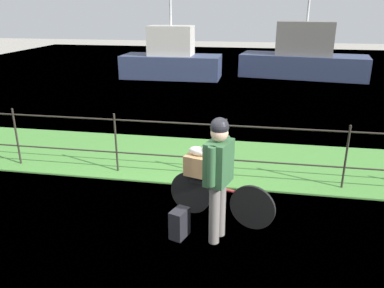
{
  "coord_description": "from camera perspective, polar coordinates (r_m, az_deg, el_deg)",
  "views": [
    {
      "loc": [
        1.51,
        -4.21,
        2.94
      ],
      "look_at": [
        0.53,
        1.31,
        0.9
      ],
      "focal_mm": 35.63,
      "sensor_mm": 36.0,
      "label": 1
    }
  ],
  "objects": [
    {
      "name": "wooden_crate",
      "position": [
        5.45,
        0.89,
        -3.15
      ],
      "size": [
        0.4,
        0.36,
        0.3
      ],
      "primitive_type": "cube",
      "rotation": [
        0.0,
        0.0,
        -0.3
      ],
      "color": "#A87F51",
      "rests_on": "bicycle_main"
    },
    {
      "name": "grass_strip",
      "position": [
        7.79,
        -1.87,
        -2.08
      ],
      "size": [
        27.0,
        2.4,
        0.03
      ],
      "primitive_type": "cube",
      "color": "#478438",
      "rests_on": "ground"
    },
    {
      "name": "iron_fence",
      "position": [
        6.77,
        -3.43,
        0.3
      ],
      "size": [
        18.04,
        0.04,
        1.14
      ],
      "color": "#28231E",
      "rests_on": "ground"
    },
    {
      "name": "terrier_dog",
      "position": [
        5.36,
        1.14,
        -0.98
      ],
      "size": [
        0.32,
        0.22,
        0.18
      ],
      "color": "silver",
      "rests_on": "wooden_crate"
    },
    {
      "name": "moored_boat_near",
      "position": [
        16.7,
        -3.11,
        12.55
      ],
      "size": [
        4.2,
        1.72,
        3.76
      ],
      "color": "#2D3856",
      "rests_on": "ground"
    },
    {
      "name": "moored_boat_mid",
      "position": [
        17.54,
        16.36,
        12.33
      ],
      "size": [
        5.52,
        2.64,
        3.93
      ],
      "color": "#2D3856",
      "rests_on": "ground"
    },
    {
      "name": "ground_plane",
      "position": [
        5.35,
        -8.32,
        -13.56
      ],
      "size": [
        60.0,
        60.0,
        0.0
      ],
      "primitive_type": "plane",
      "color": "gray"
    },
    {
      "name": "cyclist_person",
      "position": [
        4.8,
        3.99,
        -3.85
      ],
      "size": [
        0.37,
        0.52,
        1.68
      ],
      "color": "slate",
      "rests_on": "ground"
    },
    {
      "name": "bicycle_main",
      "position": [
        5.52,
        4.09,
        -8.11
      ],
      "size": [
        1.55,
        0.52,
        0.65
      ],
      "color": "black",
      "rests_on": "ground"
    },
    {
      "name": "harbor_water",
      "position": [
        14.7,
        4.02,
        8.42
      ],
      "size": [
        30.0,
        30.0,
        0.0
      ],
      "primitive_type": "plane",
      "color": "#60849E",
      "rests_on": "ground"
    },
    {
      "name": "backpack_on_paving",
      "position": [
        5.2,
        -1.87,
        -11.79
      ],
      "size": [
        0.26,
        0.32,
        0.4
      ],
      "primitive_type": "cube",
      "rotation": [
        0.0,
        0.0,
        1.24
      ],
      "color": "black",
      "rests_on": "ground"
    }
  ]
}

